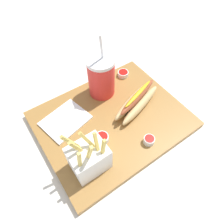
{
  "coord_description": "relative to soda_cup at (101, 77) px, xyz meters",
  "views": [
    {
      "loc": [
        -0.2,
        -0.29,
        0.53
      ],
      "look_at": [
        0.0,
        0.0,
        0.05
      ],
      "focal_mm": 32.44,
      "sensor_mm": 36.0,
      "label": 1
    }
  ],
  "objects": [
    {
      "name": "napkin_stack",
      "position": [
        -0.16,
        -0.04,
        -0.06
      ],
      "size": [
        0.15,
        0.13,
        0.01
      ],
      "primitive_type": "cube",
      "rotation": [
        0.0,
        0.0,
        0.23
      ],
      "color": "white",
      "rests_on": "food_tray"
    },
    {
      "name": "soda_cup",
      "position": [
        0.0,
        0.0,
        0.0
      ],
      "size": [
        0.09,
        0.09,
        0.21
      ],
      "color": "red",
      "rests_on": "food_tray"
    },
    {
      "name": "ketchup_cup_2",
      "position": [
        -0.1,
        -0.16,
        -0.06
      ],
      "size": [
        0.04,
        0.04,
        0.02
      ],
      "color": "white",
      "rests_on": "food_tray"
    },
    {
      "name": "fries_basket",
      "position": [
        -0.17,
        -0.2,
        -0.02
      ],
      "size": [
        0.09,
        0.07,
        0.15
      ],
      "color": "white",
      "rests_on": "food_tray"
    },
    {
      "name": "ketchup_cup_3",
      "position": [
        0.11,
        0.02,
        -0.06
      ],
      "size": [
        0.04,
        0.04,
        0.02
      ],
      "color": "white",
      "rests_on": "food_tray"
    },
    {
      "name": "food_tray",
      "position": [
        -0.03,
        -0.11,
        -0.08
      ],
      "size": [
        0.43,
        0.35,
        0.02
      ],
      "primitive_type": "cube",
      "color": "olive",
      "rests_on": "ground_plane"
    },
    {
      "name": "hot_dog_1",
      "position": [
        0.06,
        -0.12,
        -0.04
      ],
      "size": [
        0.2,
        0.11,
        0.06
      ],
      "color": "#DBB775",
      "rests_on": "food_tray"
    },
    {
      "name": "ketchup_cup_1",
      "position": [
        0.0,
        -0.24,
        -0.06
      ],
      "size": [
        0.03,
        0.03,
        0.02
      ],
      "color": "white",
      "rests_on": "food_tray"
    },
    {
      "name": "ground_plane",
      "position": [
        -0.03,
        -0.11,
        -0.1
      ],
      "size": [
        2.4,
        2.4,
        0.02
      ],
      "primitive_type": "cube",
      "color": "silver"
    }
  ]
}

